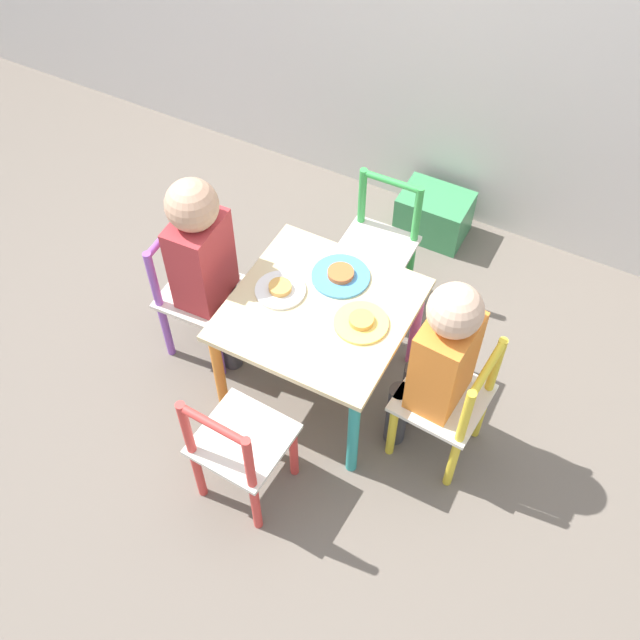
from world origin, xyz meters
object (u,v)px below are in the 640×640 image
Objects in this scene: chair_green at (378,248)px; chair_red at (239,448)px; chair_purple at (197,294)px; child_left at (205,258)px; plate_right at (361,322)px; plate_back at (341,275)px; plate_left at (280,289)px; child_right at (439,359)px; storage_bin at (434,215)px; chair_yellow at (449,404)px; kids_table at (320,320)px.

chair_red is at bearing -92.11° from chair_green.
child_left is at bearing -90.00° from chair_purple.
plate_right is 0.89× the size of plate_back.
plate_left is at bearing -88.58° from child_left.
child_right is at bearing -23.05° from plate_back.
storage_bin is (-0.09, 0.89, -0.33)m from plate_right.
child_right is 2.72× the size of storage_bin.
chair_yellow is 0.69m from chair_green.
child_left is (-0.38, 0.45, 0.21)m from chair_red.
plate_right is (0.55, 0.02, -0.03)m from child_left.
chair_purple is 0.53m from plate_back.
plate_back is at bearing 45.00° from plate_left.
kids_table is 0.93m from storage_bin.
child_left is at bearing -177.35° from kids_table.
chair_red is 0.62m from child_left.
storage_bin is (0.52, 0.92, -0.16)m from chair_purple.
chair_green is 2.75× the size of plate_back.
kids_table is at bearing -90.00° from child_right.
plate_left is (-0.55, 0.03, -0.02)m from child_right.
child_left reaches higher than chair_yellow.
storage_bin is (0.20, 0.89, -0.33)m from plate_left.
plate_left is at bearing -88.88° from child_right.
kids_table is 1.06× the size of chair_red.
chair_green and chair_red have the same top height.
plate_left is at bearing -88.84° from chair_purple.
kids_table is 1.06× the size of chair_purple.
chair_yellow is 1.03m from storage_bin.
child_right reaches higher than chair_yellow.
child_right is at bearing -69.27° from storage_bin.
child_left is (-0.41, -0.02, 0.10)m from kids_table.
plate_back is at bearing -89.49° from chair_green.
child_right is 1.05m from storage_bin.
child_right is 0.55m from plate_left.
plate_right is 0.61× the size of storage_bin.
kids_table is 0.48m from chair_yellow.
chair_yellow is 0.93m from chair_purple.
chair_yellow is 1.00× the size of chair_red.
chair_purple reaches higher than plate_right.
kids_table is 1.98× the size of storage_bin.
chair_purple is 0.67m from chair_green.
chair_yellow and chair_green have the same top height.
kids_table is at bearing -90.00° from child_left.
chair_yellow is at bearing 90.00° from child_right.
child_right is (0.42, -0.50, 0.19)m from chair_green.
child_right is at bearing -4.32° from kids_table.
chair_yellow is at bearing -47.74° from chair_green.
chair_green is 3.08× the size of plate_right.
child_left reaches higher than plate_back.
kids_table is 3.41× the size of plate_left.
plate_right and plate_left have the same top height.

